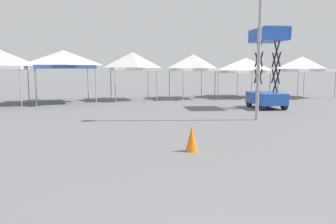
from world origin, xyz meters
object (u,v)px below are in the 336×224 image
(canopy_tent_center, at_px, (63,59))
(traffic_cone_lot_center, at_px, (192,139))
(light_pole_near_lift, at_px, (261,5))
(canopy_tent_left_of_center, at_px, (133,61))
(canopy_tent_far_right, at_px, (193,63))
(canopy_tent_right_of_center, at_px, (302,64))
(canopy_tent_far_left, at_px, (246,65))
(scissor_lift, at_px, (267,85))

(canopy_tent_center, bearing_deg, traffic_cone_lot_center, -77.00)
(canopy_tent_center, height_order, light_pole_near_lift, light_pole_near_lift)
(canopy_tent_center, xyz_separation_m, canopy_tent_left_of_center, (4.45, 0.70, -0.08))
(canopy_tent_left_of_center, height_order, canopy_tent_far_right, canopy_tent_left_of_center)
(canopy_tent_left_of_center, height_order, canopy_tent_right_of_center, canopy_tent_left_of_center)
(canopy_tent_far_left, relative_size, light_pole_near_lift, 0.45)
(canopy_tent_center, xyz_separation_m, traffic_cone_lot_center, (3.17, -13.73, -2.35))
(canopy_tent_left_of_center, height_order, scissor_lift, scissor_lift)
(canopy_tent_center, relative_size, light_pole_near_lift, 0.47)
(canopy_tent_far_left, xyz_separation_m, scissor_lift, (-2.64, -6.70, -1.11))
(scissor_lift, distance_m, light_pole_near_lift, 5.50)
(canopy_tent_center, height_order, canopy_tent_far_right, canopy_tent_center)
(scissor_lift, bearing_deg, canopy_tent_far_left, 68.51)
(light_pole_near_lift, bearing_deg, scissor_lift, 51.54)
(canopy_tent_left_of_center, distance_m, canopy_tent_far_left, 8.52)
(canopy_tent_far_right, bearing_deg, canopy_tent_far_left, -0.74)
(scissor_lift, bearing_deg, canopy_tent_center, 148.80)
(canopy_tent_center, distance_m, scissor_lift, 12.15)
(canopy_tent_far_right, bearing_deg, traffic_cone_lot_center, -111.47)
(canopy_tent_far_right, xyz_separation_m, traffic_cone_lot_center, (-5.60, -14.23, -2.21))
(canopy_tent_far_right, height_order, canopy_tent_right_of_center, canopy_tent_far_right)
(canopy_tent_center, bearing_deg, canopy_tent_right_of_center, -2.71)
(light_pole_near_lift, height_order, traffic_cone_lot_center, light_pole_near_lift)
(canopy_tent_far_right, bearing_deg, canopy_tent_center, -176.75)
(light_pole_near_lift, bearing_deg, canopy_tent_far_right, 83.41)
(canopy_tent_center, distance_m, canopy_tent_far_right, 8.78)
(canopy_tent_left_of_center, distance_m, scissor_lift, 9.20)
(canopy_tent_left_of_center, bearing_deg, scissor_lift, -49.78)
(canopy_tent_right_of_center, bearing_deg, traffic_cone_lot_center, -136.88)
(canopy_tent_right_of_center, distance_m, light_pole_near_lift, 13.10)
(canopy_tent_far_right, relative_size, canopy_tent_right_of_center, 0.92)
(canopy_tent_far_right, height_order, scissor_lift, scissor_lift)
(canopy_tent_far_left, height_order, light_pole_near_lift, light_pole_near_lift)
(canopy_tent_far_right, relative_size, light_pole_near_lift, 0.39)
(light_pole_near_lift, bearing_deg, traffic_cone_lot_center, -137.58)
(canopy_tent_left_of_center, relative_size, canopy_tent_right_of_center, 0.94)
(light_pole_near_lift, bearing_deg, canopy_tent_center, 128.05)
(canopy_tent_left_of_center, distance_m, light_pole_near_lift, 11.03)
(scissor_lift, bearing_deg, light_pole_near_lift, -128.46)
(canopy_tent_far_right, xyz_separation_m, scissor_lift, (1.56, -6.75, -1.28))
(canopy_tent_far_right, bearing_deg, canopy_tent_right_of_center, -9.00)
(canopy_tent_center, relative_size, canopy_tent_far_left, 1.04)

